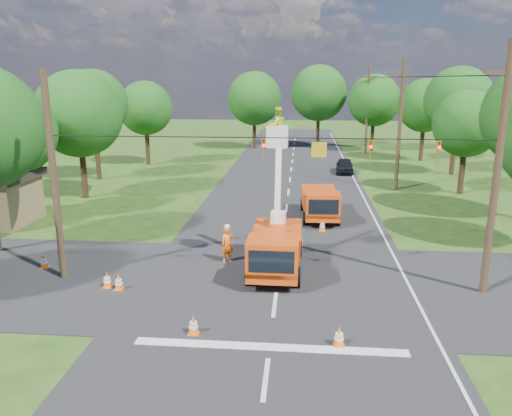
# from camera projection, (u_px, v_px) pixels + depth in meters

# --- Properties ---
(ground) EXTENTS (140.00, 140.00, 0.00)m
(ground) POSITION_uv_depth(u_px,v_px,m) (288.00, 193.00, 38.72)
(ground) COLOR #204514
(ground) RESTS_ON ground
(road_main) EXTENTS (12.00, 100.00, 0.06)m
(road_main) POSITION_uv_depth(u_px,v_px,m) (288.00, 193.00, 38.72)
(road_main) COLOR black
(road_main) RESTS_ON ground
(road_cross) EXTENTS (56.00, 10.00, 0.07)m
(road_cross) POSITION_uv_depth(u_px,v_px,m) (277.00, 285.00, 21.37)
(road_cross) COLOR black
(road_cross) RESTS_ON ground
(stop_bar) EXTENTS (9.00, 0.45, 0.02)m
(stop_bar) POSITION_uv_depth(u_px,v_px,m) (270.00, 348.00, 16.36)
(stop_bar) COLOR silver
(stop_bar) RESTS_ON ground
(edge_line) EXTENTS (0.12, 90.00, 0.02)m
(edge_line) POSITION_uv_depth(u_px,v_px,m) (361.00, 194.00, 38.24)
(edge_line) COLOR silver
(edge_line) RESTS_ON ground
(bucket_truck) EXTENTS (2.39, 5.84, 7.40)m
(bucket_truck) POSITION_uv_depth(u_px,v_px,m) (276.00, 239.00, 22.51)
(bucket_truck) COLOR #CC3D0E
(bucket_truck) RESTS_ON ground
(second_truck) EXTENTS (2.41, 5.58, 2.05)m
(second_truck) POSITION_uv_depth(u_px,v_px,m) (320.00, 202.00, 31.23)
(second_truck) COLOR #CC3D0E
(second_truck) RESTS_ON ground
(ground_worker) EXTENTS (0.77, 0.71, 1.77)m
(ground_worker) POSITION_uv_depth(u_px,v_px,m) (227.00, 245.00, 23.80)
(ground_worker) COLOR orange
(ground_worker) RESTS_ON ground
(distant_car) EXTENTS (1.85, 4.06, 1.35)m
(distant_car) POSITION_uv_depth(u_px,v_px,m) (345.00, 166.00, 46.64)
(distant_car) COLOR black
(distant_car) RESTS_ON ground
(traffic_cone_0) EXTENTS (0.38, 0.38, 0.71)m
(traffic_cone_0) POSITION_uv_depth(u_px,v_px,m) (193.00, 325.00, 17.15)
(traffic_cone_0) COLOR orange
(traffic_cone_0) RESTS_ON ground
(traffic_cone_1) EXTENTS (0.38, 0.38, 0.71)m
(traffic_cone_1) POSITION_uv_depth(u_px,v_px,m) (339.00, 337.00, 16.39)
(traffic_cone_1) COLOR orange
(traffic_cone_1) RESTS_ON ground
(traffic_cone_2) EXTENTS (0.38, 0.38, 0.71)m
(traffic_cone_2) POSITION_uv_depth(u_px,v_px,m) (299.00, 240.00, 26.20)
(traffic_cone_2) COLOR orange
(traffic_cone_2) RESTS_ON ground
(traffic_cone_3) EXTENTS (0.38, 0.38, 0.71)m
(traffic_cone_3) POSITION_uv_depth(u_px,v_px,m) (322.00, 226.00, 28.77)
(traffic_cone_3) COLOR orange
(traffic_cone_3) RESTS_ON ground
(traffic_cone_4) EXTENTS (0.38, 0.38, 0.71)m
(traffic_cone_4) POSITION_uv_depth(u_px,v_px,m) (119.00, 282.00, 20.78)
(traffic_cone_4) COLOR orange
(traffic_cone_4) RESTS_ON ground
(traffic_cone_5) EXTENTS (0.38, 0.38, 0.71)m
(traffic_cone_5) POSITION_uv_depth(u_px,v_px,m) (107.00, 280.00, 21.00)
(traffic_cone_5) COLOR orange
(traffic_cone_5) RESTS_ON ground
(traffic_cone_6) EXTENTS (0.38, 0.38, 0.71)m
(traffic_cone_6) POSITION_uv_depth(u_px,v_px,m) (44.00, 261.00, 23.17)
(traffic_cone_6) COLOR orange
(traffic_cone_6) RESTS_ON ground
(traffic_cone_7) EXTENTS (0.38, 0.38, 0.71)m
(traffic_cone_7) POSITION_uv_depth(u_px,v_px,m) (339.00, 201.00, 34.42)
(traffic_cone_7) COLOR orange
(traffic_cone_7) RESTS_ON ground
(pole_right_near) EXTENTS (1.80, 0.30, 10.00)m
(pole_right_near) POSITION_uv_depth(u_px,v_px,m) (497.00, 171.00, 19.35)
(pole_right_near) COLOR #4C3823
(pole_right_near) RESTS_ON ground
(pole_right_mid) EXTENTS (1.80, 0.30, 10.00)m
(pole_right_mid) POSITION_uv_depth(u_px,v_px,m) (400.00, 125.00, 38.63)
(pole_right_mid) COLOR #4C3823
(pole_right_mid) RESTS_ON ground
(pole_right_far) EXTENTS (1.80, 0.30, 10.00)m
(pole_right_far) POSITION_uv_depth(u_px,v_px,m) (367.00, 109.00, 57.91)
(pole_right_far) COLOR #4C3823
(pole_right_far) RESTS_ON ground
(pole_left) EXTENTS (0.30, 0.30, 9.00)m
(pole_left) POSITION_uv_depth(u_px,v_px,m) (54.00, 178.00, 21.07)
(pole_left) COLOR #4C3823
(pole_left) RESTS_ON ground
(signal_span) EXTENTS (18.00, 0.29, 1.07)m
(signal_span) POSITION_uv_depth(u_px,v_px,m) (335.00, 149.00, 19.70)
(signal_span) COLOR black
(signal_span) RESTS_ON ground
(tree_left_c) EXTENTS (5.20, 5.20, 8.06)m
(tree_left_c) POSITION_uv_depth(u_px,v_px,m) (13.00, 132.00, 30.11)
(tree_left_c) COLOR #382616
(tree_left_c) RESTS_ON ground
(tree_left_d) EXTENTS (6.20, 6.20, 9.24)m
(tree_left_d) POSITION_uv_depth(u_px,v_px,m) (79.00, 114.00, 35.59)
(tree_left_d) COLOR #382616
(tree_left_d) RESTS_ON ground
(tree_left_e) EXTENTS (5.80, 5.80, 9.41)m
(tree_left_e) POSITION_uv_depth(u_px,v_px,m) (93.00, 104.00, 42.41)
(tree_left_e) COLOR #382616
(tree_left_e) RESTS_ON ground
(tree_left_f) EXTENTS (5.40, 5.40, 8.40)m
(tree_left_f) POSITION_uv_depth(u_px,v_px,m) (145.00, 108.00, 50.15)
(tree_left_f) COLOR #382616
(tree_left_f) RESTS_ON ground
(tree_right_c) EXTENTS (5.00, 5.00, 7.83)m
(tree_right_c) POSITION_uv_depth(u_px,v_px,m) (467.00, 124.00, 37.21)
(tree_right_c) COLOR #382616
(tree_right_c) RESTS_ON ground
(tree_right_d) EXTENTS (6.00, 6.00, 9.70)m
(tree_right_d) POSITION_uv_depth(u_px,v_px,m) (458.00, 101.00, 44.43)
(tree_right_d) COLOR #382616
(tree_right_d) RESTS_ON ground
(tree_right_e) EXTENTS (5.60, 5.60, 8.63)m
(tree_right_e) POSITION_uv_depth(u_px,v_px,m) (425.00, 106.00, 52.45)
(tree_right_e) COLOR #382616
(tree_right_e) RESTS_ON ground
(tree_far_a) EXTENTS (6.60, 6.60, 9.50)m
(tree_far_a) POSITION_uv_depth(u_px,v_px,m) (254.00, 99.00, 61.70)
(tree_far_a) COLOR #382616
(tree_far_a) RESTS_ON ground
(tree_far_b) EXTENTS (7.00, 7.00, 10.32)m
(tree_far_b) POSITION_uv_depth(u_px,v_px,m) (319.00, 93.00, 62.78)
(tree_far_b) COLOR #382616
(tree_far_b) RESTS_ON ground
(tree_far_c) EXTENTS (6.20, 6.20, 9.18)m
(tree_far_c) POSITION_uv_depth(u_px,v_px,m) (374.00, 100.00, 59.51)
(tree_far_c) COLOR #382616
(tree_far_c) RESTS_ON ground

